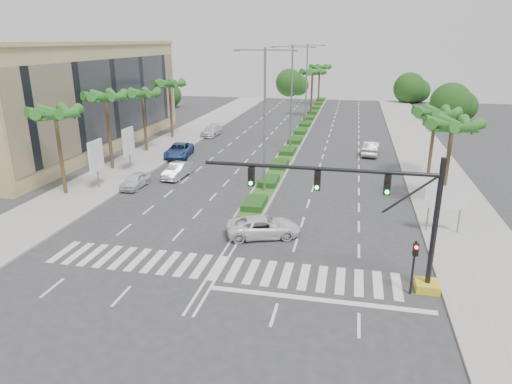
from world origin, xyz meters
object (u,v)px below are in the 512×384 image
(car_parked_c, at_px, (179,150))
(car_crossing, at_px, (263,227))
(car_parked_d, at_px, (212,131))
(car_parked_a, at_px, (135,181))
(car_parked_b, at_px, (177,170))
(car_right, at_px, (372,148))

(car_parked_c, xyz_separation_m, car_crossing, (13.51, -19.39, -0.07))
(car_parked_c, relative_size, car_parked_d, 1.14)
(car_parked_a, distance_m, car_parked_d, 23.62)
(car_parked_a, distance_m, car_crossing, 15.50)
(car_parked_d, bearing_deg, car_parked_b, -78.25)
(car_parked_a, bearing_deg, car_right, 39.46)
(car_parked_b, bearing_deg, car_parked_d, 102.17)
(car_parked_a, xyz_separation_m, car_right, (20.92, 16.89, 0.16))
(car_crossing, bearing_deg, car_parked_b, 23.52)
(car_parked_b, distance_m, car_right, 22.59)
(car_parked_a, bearing_deg, car_parked_d, 91.15)
(car_parked_d, bearing_deg, car_crossing, -63.17)
(car_parked_b, distance_m, car_crossing, 15.93)
(car_parked_c, distance_m, car_right, 21.89)
(car_parked_c, relative_size, car_right, 1.11)
(car_crossing, distance_m, car_right, 26.09)
(car_parked_d, relative_size, car_right, 0.97)
(car_parked_c, bearing_deg, car_parked_d, 82.17)
(car_parked_b, relative_size, car_parked_d, 0.90)
(car_crossing, height_order, car_right, car_right)
(car_right, bearing_deg, car_parked_a, 46.82)
(car_parked_b, xyz_separation_m, car_parked_c, (-2.80, 7.60, 0.05))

